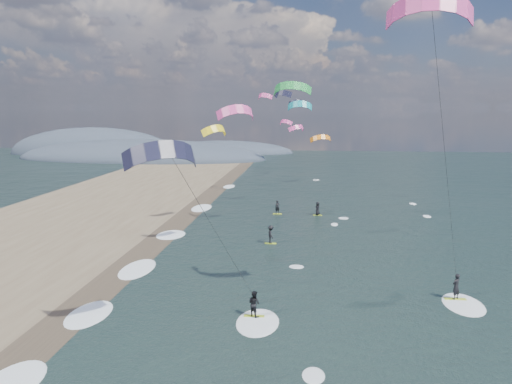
# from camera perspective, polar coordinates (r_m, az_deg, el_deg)

# --- Properties ---
(ground) EXTENTS (260.00, 260.00, 0.00)m
(ground) POSITION_cam_1_polar(r_m,az_deg,el_deg) (25.95, -0.70, -20.08)
(ground) COLOR black
(ground) RESTS_ON ground
(wet_sand_strip) EXTENTS (3.00, 240.00, 0.00)m
(wet_sand_strip) POSITION_cam_1_polar(r_m,az_deg,el_deg) (37.82, -17.46, -10.72)
(wet_sand_strip) COLOR #382D23
(wet_sand_strip) RESTS_ON ground
(coastal_hills) EXTENTS (80.00, 41.00, 15.00)m
(coastal_hills) POSITION_cam_1_polar(r_m,az_deg,el_deg) (139.25, -13.86, 4.03)
(coastal_hills) COLOR #3D4756
(coastal_hills) RESTS_ON ground
(kitesurfer_near_a) EXTENTS (7.90, 8.64, 19.08)m
(kitesurfer_near_a) POSITION_cam_1_polar(r_m,az_deg,el_deg) (29.28, 20.10, 12.87)
(kitesurfer_near_a) COLOR #AEC823
(kitesurfer_near_a) RESTS_ON ground
(kitesurfer_near_b) EXTENTS (7.04, 8.99, 12.08)m
(kitesurfer_near_b) POSITION_cam_1_polar(r_m,az_deg,el_deg) (26.04, -6.38, -2.19)
(kitesurfer_near_b) COLOR #AEC823
(kitesurfer_near_b) RESTS_ON ground
(far_kitesurfers) EXTENTS (5.99, 14.51, 1.78)m
(far_kitesurfers) POSITION_cam_1_polar(r_m,az_deg,el_deg) (53.66, 3.57, -3.32)
(far_kitesurfers) COLOR #AEC823
(far_kitesurfers) RESTS_ON ground
(bg_kite_field) EXTENTS (15.17, 75.43, 8.30)m
(bg_kite_field) POSITION_cam_1_polar(r_m,az_deg,el_deg) (76.38, 3.54, 9.26)
(bg_kite_field) COLOR black
(bg_kite_field) RESTS_ON ground
(shoreline_surf) EXTENTS (2.40, 79.40, 0.11)m
(shoreline_surf) POSITION_cam_1_polar(r_m,az_deg,el_deg) (41.55, -13.30, -8.68)
(shoreline_surf) COLOR white
(shoreline_surf) RESTS_ON ground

